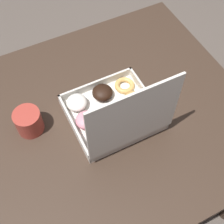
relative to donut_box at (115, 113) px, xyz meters
name	(u,v)px	position (x,y,z in m)	size (l,w,h in m)	color
ground_plane	(101,189)	(0.06, -0.03, -0.77)	(8.00, 8.00, 0.00)	#564C44
dining_table	(96,133)	(0.06, -0.03, -0.14)	(1.15, 0.94, 0.72)	#38281E
donut_box	(115,113)	(0.00, 0.00, 0.00)	(0.31, 0.29, 0.31)	silver
coffee_mug	(29,121)	(0.28, -0.10, 0.00)	(0.09, 0.09, 0.09)	#A3382D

